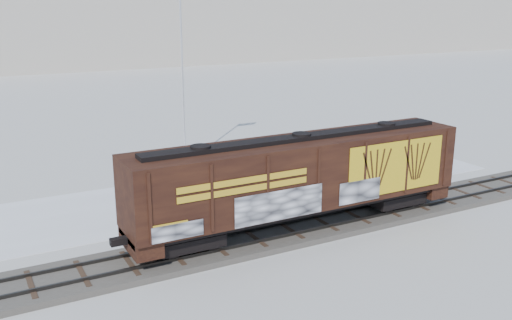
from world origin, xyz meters
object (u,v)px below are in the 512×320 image
hopper_railcar (301,176)px  flagpole (185,94)px  car_silver (181,193)px  car_dark (263,177)px  car_white (221,185)px

hopper_railcar → flagpole: (-0.31, 14.34, 2.09)m
hopper_railcar → car_silver: size_ratio=3.91×
car_dark → car_silver: bearing=89.4°
car_white → car_dark: 2.95m
hopper_railcar → flagpole: bearing=91.2°
hopper_railcar → car_white: hopper_railcar is taller
car_silver → flagpole: bearing=-14.4°
flagpole → car_dark: bearing=-75.3°
flagpole → car_dark: size_ratio=2.46×
car_dark → hopper_railcar: bearing=160.3°
hopper_railcar → car_white: size_ratio=3.58×
car_silver → car_white: car_white is taller
car_dark → car_white: bearing=89.3°
car_silver → car_white: size_ratio=0.92×
car_white → hopper_railcar: bearing=172.8°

